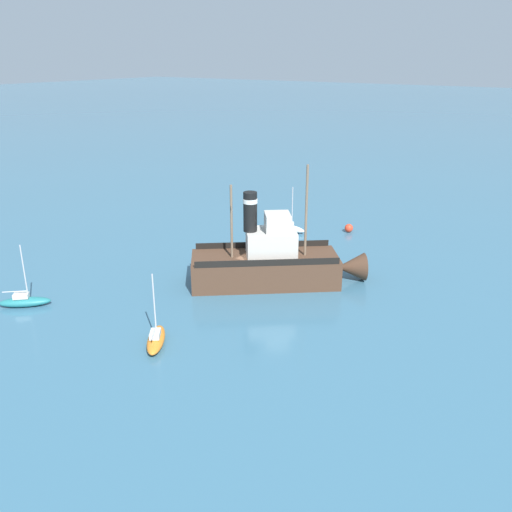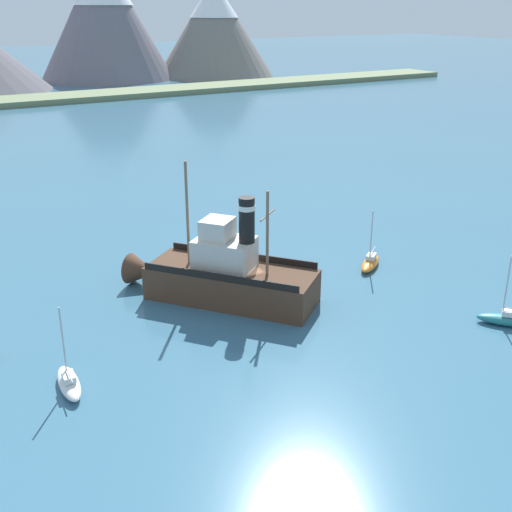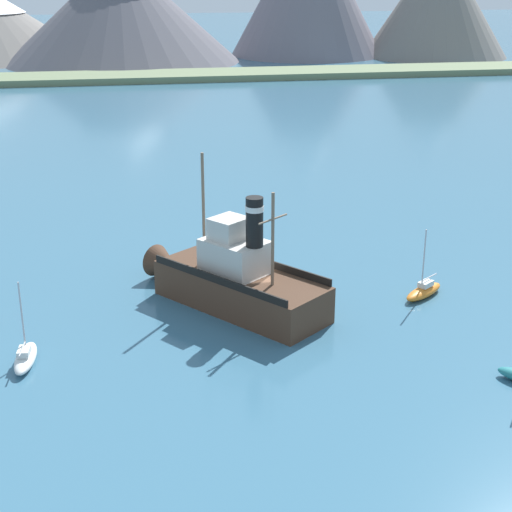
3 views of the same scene
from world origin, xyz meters
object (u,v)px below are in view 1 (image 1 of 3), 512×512
old_tugboat (272,262)px  mooring_buoy (349,228)px  sailboat_orange (156,339)px  sailboat_white (289,227)px  sailboat_teal (25,301)px

old_tugboat → mooring_buoy: bearing=-177.9°
sailboat_orange → mooring_buoy: (-29.05, 0.22, 0.02)m
sailboat_white → sailboat_orange: same height
sailboat_orange → old_tugboat: bearing=176.4°
sailboat_white → sailboat_teal: (27.12, -7.11, 0.00)m
sailboat_white → mooring_buoy: size_ratio=5.48×
old_tugboat → sailboat_orange: 13.01m
sailboat_orange → mooring_buoy: 29.05m
sailboat_teal → sailboat_orange: (-1.39, 12.30, 0.00)m
sailboat_teal → mooring_buoy: sailboat_teal is taller
old_tugboat → sailboat_teal: size_ratio=2.72×
old_tugboat → sailboat_orange: size_ratio=2.72×
old_tugboat → sailboat_orange: old_tugboat is taller
sailboat_white → mooring_buoy: 6.35m
old_tugboat → sailboat_teal: 19.45m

